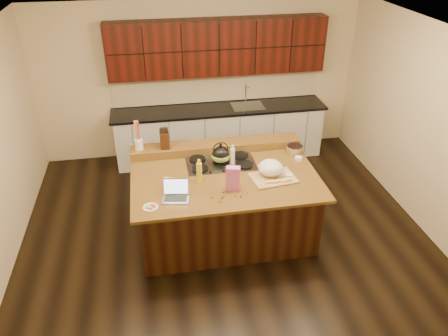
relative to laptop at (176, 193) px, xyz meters
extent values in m
cube|color=black|center=(0.66, 0.39, -0.98)|extent=(5.50, 5.00, 0.01)
cube|color=silver|center=(0.66, 0.39, 1.73)|extent=(5.50, 5.00, 0.01)
cube|color=beige|center=(0.66, 2.90, 0.37)|extent=(5.50, 0.01, 2.70)
cube|color=beige|center=(0.66, -2.11, 0.37)|extent=(5.50, 0.01, 2.70)
cube|color=beige|center=(3.42, 0.39, 0.37)|extent=(0.01, 5.00, 2.70)
cube|color=black|center=(0.66, 0.39, -0.54)|extent=(2.22, 1.42, 0.88)
cube|color=black|center=(0.66, 0.39, -0.08)|extent=(2.40, 1.60, 0.04)
cube|color=black|center=(0.66, 1.09, 0.00)|extent=(2.40, 0.30, 0.12)
cube|color=gray|center=(0.66, 0.69, -0.05)|extent=(0.92, 0.52, 0.02)
cylinder|color=black|center=(0.36, 0.82, -0.03)|extent=(0.22, 0.22, 0.03)
cylinder|color=black|center=(0.96, 0.82, -0.03)|extent=(0.22, 0.22, 0.03)
cylinder|color=black|center=(0.36, 0.56, -0.03)|extent=(0.22, 0.22, 0.03)
cylinder|color=black|center=(0.96, 0.56, -0.03)|extent=(0.22, 0.22, 0.03)
cylinder|color=black|center=(0.66, 0.69, -0.03)|extent=(0.22, 0.22, 0.03)
cube|color=silver|center=(0.96, 2.56, -0.53)|extent=(3.60, 0.62, 0.90)
cube|color=black|center=(0.96, 2.56, -0.06)|extent=(3.70, 0.66, 0.04)
cube|color=gray|center=(1.46, 2.56, -0.04)|extent=(0.55, 0.42, 0.01)
cylinder|color=gray|center=(1.46, 2.74, 0.14)|extent=(0.02, 0.02, 0.36)
cube|color=black|center=(0.96, 2.71, 0.97)|extent=(3.60, 0.34, 0.90)
cube|color=beige|center=(0.96, 2.87, 0.22)|extent=(3.60, 0.03, 0.50)
ellipsoid|color=black|center=(0.66, 0.69, 0.09)|extent=(0.28, 0.28, 0.21)
ellipsoid|color=olive|center=(0.66, 0.69, 0.06)|extent=(0.28, 0.28, 0.15)
cube|color=#B7B7BC|center=(-0.01, -0.05, -0.05)|extent=(0.35, 0.27, 0.01)
cube|color=black|center=(-0.01, -0.05, -0.04)|extent=(0.28, 0.17, 0.00)
cube|color=#B7B7BC|center=(0.01, 0.06, 0.06)|extent=(0.32, 0.12, 0.20)
cube|color=silver|center=(0.01, 0.05, 0.06)|extent=(0.29, 0.10, 0.17)
cylinder|color=yellow|center=(0.32, 0.29, 0.08)|extent=(0.09, 0.09, 0.27)
cylinder|color=silver|center=(0.81, 0.63, 0.07)|extent=(0.07, 0.07, 0.25)
cube|color=tan|center=(1.26, 0.19, -0.05)|extent=(0.59, 0.46, 0.02)
ellipsoid|color=white|center=(1.24, 0.27, 0.06)|extent=(0.32, 0.32, 0.20)
cube|color=#EDD872|center=(1.16, 0.07, -0.02)|extent=(0.12, 0.03, 0.03)
cube|color=#EDD872|center=(1.28, 0.07, -0.02)|extent=(0.12, 0.03, 0.03)
cube|color=#EDD872|center=(1.39, 0.07, -0.02)|extent=(0.12, 0.03, 0.03)
cylinder|color=gray|center=(1.38, 0.17, -0.03)|extent=(0.21, 0.09, 0.01)
cylinder|color=white|center=(1.47, 0.20, -0.04)|extent=(0.12, 0.12, 0.04)
cylinder|color=white|center=(1.38, 0.29, -0.04)|extent=(0.12, 0.12, 0.04)
cylinder|color=white|center=(1.73, 0.61, -0.04)|extent=(0.11, 0.11, 0.04)
cylinder|color=#996B3F|center=(1.74, 0.82, -0.01)|extent=(0.30, 0.30, 0.09)
cone|color=silver|center=(1.56, 0.18, -0.02)|extent=(0.11, 0.11, 0.07)
cube|color=#D363AB|center=(0.70, 0.05, 0.10)|extent=(0.18, 0.13, 0.31)
cylinder|color=white|center=(-0.31, -0.16, -0.05)|extent=(0.19, 0.19, 0.01)
cube|color=#D5CC4B|center=(-0.07, 0.20, 0.01)|extent=(0.12, 0.11, 0.14)
cylinder|color=white|center=(-0.41, 1.09, 0.13)|extent=(0.15, 0.15, 0.14)
cube|color=black|center=(-0.06, 1.09, 0.18)|extent=(0.12, 0.20, 0.24)
ellipsoid|color=red|center=(0.50, -0.18, -0.05)|extent=(0.02, 0.02, 0.02)
ellipsoid|color=#198C26|center=(0.57, 0.00, -0.05)|extent=(0.02, 0.02, 0.02)
ellipsoid|color=red|center=(0.70, -0.12, -0.05)|extent=(0.02, 0.02, 0.02)
ellipsoid|color=#198C26|center=(0.86, -0.06, -0.05)|extent=(0.02, 0.02, 0.02)
ellipsoid|color=red|center=(0.41, -0.09, -0.05)|extent=(0.02, 0.02, 0.02)
ellipsoid|color=#198C26|center=(0.63, -0.02, -0.05)|extent=(0.02, 0.02, 0.02)
ellipsoid|color=red|center=(0.54, -0.13, -0.05)|extent=(0.02, 0.02, 0.02)
ellipsoid|color=#198C26|center=(0.50, -0.21, -0.05)|extent=(0.02, 0.02, 0.02)
ellipsoid|color=red|center=(0.76, -0.14, -0.05)|extent=(0.02, 0.02, 0.02)
ellipsoid|color=#198C26|center=(0.56, -0.10, -0.05)|extent=(0.02, 0.02, 0.02)
ellipsoid|color=red|center=(0.60, 0.01, -0.05)|extent=(0.02, 0.02, 0.02)
camera|label=1|loc=(-0.20, -4.34, 2.89)|focal=35.00mm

